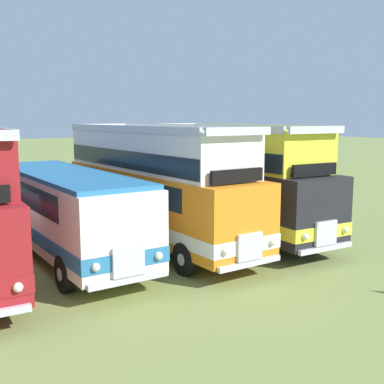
# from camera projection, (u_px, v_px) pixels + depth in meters

# --- Properties ---
(ground_plane) EXTENTS (200.00, 200.00, 0.00)m
(ground_plane) POSITION_uv_depth(u_px,v_px,m) (17.00, 268.00, 15.45)
(ground_plane) COLOR olive
(bus_fourth_in_row) EXTENTS (2.62, 9.71, 2.99)m
(bus_fourth_in_row) POSITION_uv_depth(u_px,v_px,m) (65.00, 208.00, 16.35)
(bus_fourth_in_row) COLOR silver
(bus_fourth_in_row) RESTS_ON ground
(bus_fifth_in_row) EXTENTS (2.74, 10.92, 4.52)m
(bus_fifth_in_row) POSITION_uv_depth(u_px,v_px,m) (154.00, 183.00, 18.17)
(bus_fifth_in_row) COLOR orange
(bus_fifth_in_row) RESTS_ON ground
(bus_sixth_in_row) EXTENTS (3.05, 11.01, 4.52)m
(bus_sixth_in_row) POSITION_uv_depth(u_px,v_px,m) (228.00, 177.00, 20.01)
(bus_sixth_in_row) COLOR black
(bus_sixth_in_row) RESTS_ON ground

